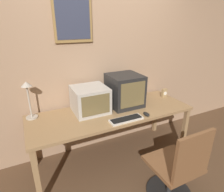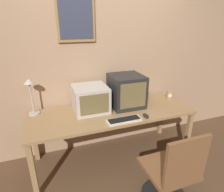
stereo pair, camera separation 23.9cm
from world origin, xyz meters
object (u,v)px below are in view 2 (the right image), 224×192
at_px(desk_lamp, 31,91).
at_px(monitor_right, 126,91).
at_px(mouse_near_keyboard, 146,116).
at_px(desk_clock, 169,95).
at_px(office_chair, 172,176).
at_px(keyboard_main, 124,120).
at_px(monitor_left, 90,99).

bearing_deg(desk_lamp, monitor_right, -7.22).
height_order(mouse_near_keyboard, desk_clock, desk_clock).
distance_m(mouse_near_keyboard, office_chair, 0.73).
bearing_deg(desk_lamp, desk_clock, -5.05).
relative_size(monitor_right, desk_lamp, 0.96).
bearing_deg(desk_clock, mouse_near_keyboard, -147.41).
bearing_deg(desk_clock, monitor_right, 178.71).
height_order(monitor_right, mouse_near_keyboard, monitor_right).
distance_m(desk_clock, office_chair, 1.27).
bearing_deg(monitor_right, keyboard_main, -116.38).
relative_size(monitor_left, monitor_right, 0.98).
relative_size(monitor_left, desk_lamp, 0.93).
distance_m(monitor_right, desk_clock, 0.73).
xyz_separation_m(monitor_right, desk_lamp, (-1.22, 0.15, 0.09)).
relative_size(mouse_near_keyboard, desk_lamp, 0.24).
bearing_deg(monitor_right, office_chair, -86.14).
distance_m(monitor_left, mouse_near_keyboard, 0.75).
distance_m(monitor_left, monitor_right, 0.51).
height_order(keyboard_main, desk_lamp, desk_lamp).
height_order(keyboard_main, office_chair, office_chair).
distance_m(mouse_near_keyboard, desk_lamp, 1.46).
distance_m(monitor_right, office_chair, 1.19).
bearing_deg(monitor_left, desk_clock, -1.31).
relative_size(keyboard_main, mouse_near_keyboard, 3.70).
relative_size(monitor_right, mouse_near_keyboard, 3.95).
xyz_separation_m(monitor_left, desk_lamp, (-0.71, 0.14, 0.14)).
bearing_deg(keyboard_main, office_chair, -66.14).
bearing_deg(mouse_near_keyboard, desk_lamp, 156.57).
xyz_separation_m(monitor_left, mouse_near_keyboard, (0.59, -0.42, -0.15)).
xyz_separation_m(desk_clock, office_chair, (-0.64, -1.01, -0.43)).
distance_m(monitor_right, keyboard_main, 0.50).
height_order(mouse_near_keyboard, office_chair, office_chair).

